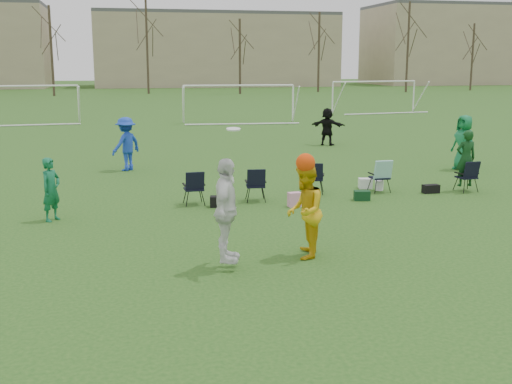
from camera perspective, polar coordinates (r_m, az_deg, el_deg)
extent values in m
plane|color=#204D18|center=(11.39, 8.58, -8.94)|extent=(260.00, 260.00, 0.00)
imported|color=#126740|center=(16.89, -17.75, 0.22)|extent=(0.66, 0.70, 1.61)
imported|color=#193EBD|center=(24.05, -11.47, 4.20)|extent=(1.43, 1.40, 1.96)
imported|color=#147240|center=(24.97, 17.98, 4.21)|extent=(0.87, 1.12, 2.03)
imported|color=black|center=(31.02, 6.36, 5.80)|extent=(1.66, 1.37, 1.79)
imported|color=white|center=(12.24, -2.68, -1.66)|extent=(0.82, 1.27, 2.01)
imported|color=gold|center=(13.07, 4.36, -1.73)|extent=(0.99, 1.12, 1.94)
sphere|color=#E9400C|center=(12.88, 4.42, 2.60)|extent=(0.39, 0.39, 0.39)
cylinder|color=white|center=(12.02, -2.02, 5.61)|extent=(0.27, 0.27, 0.06)
imported|color=#103C17|center=(20.85, 18.16, 2.87)|extent=(0.66, 0.46, 1.74)
cube|color=black|center=(17.78, -3.21, -0.85)|extent=(0.60, 0.40, 0.30)
cube|color=pink|center=(17.81, 3.43, -0.67)|extent=(0.38, 0.26, 0.40)
cube|color=#0E3619|center=(18.85, 9.40, -0.31)|extent=(0.50, 0.37, 0.28)
cube|color=white|center=(20.63, 9.69, 0.76)|extent=(0.47, 0.38, 0.32)
cylinder|color=white|center=(20.40, 10.90, 0.57)|extent=(0.26, 0.26, 0.30)
cube|color=black|center=(20.34, 15.27, 0.28)|extent=(0.51, 0.29, 0.26)
cube|color=black|center=(18.07, -5.55, 0.39)|extent=(0.62, 0.62, 0.96)
cube|color=black|center=(18.44, -0.04, 0.67)|extent=(0.67, 0.67, 0.96)
cube|color=black|center=(19.61, 5.22, 1.27)|extent=(0.77, 0.77, 0.96)
cube|color=black|center=(20.10, 10.92, 1.36)|extent=(0.63, 0.63, 0.96)
cube|color=black|center=(20.85, 18.20, 1.35)|extent=(0.66, 0.66, 0.96)
cylinder|color=white|center=(44.43, -15.48, 7.57)|extent=(0.12, 0.12, 2.40)
cylinder|color=white|center=(44.41, -20.33, 8.83)|extent=(7.28, 0.76, 0.12)
cylinder|color=white|center=(42.51, -6.48, 7.75)|extent=(0.12, 0.12, 2.40)
cylinder|color=white|center=(43.35, 3.31, 7.88)|extent=(0.12, 0.12, 2.40)
cylinder|color=white|center=(42.71, -1.55, 9.45)|extent=(7.29, 0.63, 0.12)
cylinder|color=white|center=(50.23, 6.83, 8.32)|extent=(0.12, 0.12, 2.40)
cylinder|color=white|center=(53.92, 13.84, 8.28)|extent=(0.12, 0.12, 2.40)
cylinder|color=white|center=(51.93, 10.50, 9.64)|extent=(7.25, 1.13, 0.12)
cylinder|color=#382B21|center=(78.79, -17.72, 11.84)|extent=(0.28, 0.28, 10.20)
cylinder|color=#382B21|center=(81.57, -9.66, 12.61)|extent=(0.28, 0.28, 11.40)
cylinder|color=#382B21|center=(79.85, -1.44, 11.93)|extent=(0.28, 0.28, 9.00)
cylinder|color=#382B21|center=(85.47, 5.61, 12.26)|extent=(0.28, 0.28, 10.20)
cylinder|color=#382B21|center=(86.70, 13.34, 12.40)|extent=(0.28, 0.28, 11.40)
cylinder|color=#382B21|center=(94.48, 18.68, 11.28)|extent=(0.28, 0.28, 9.00)
cube|color=tan|center=(107.15, -3.71, 12.35)|extent=(38.00, 16.00, 11.00)
cube|color=tan|center=(121.23, 17.32, 12.24)|extent=(30.00, 16.00, 13.00)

